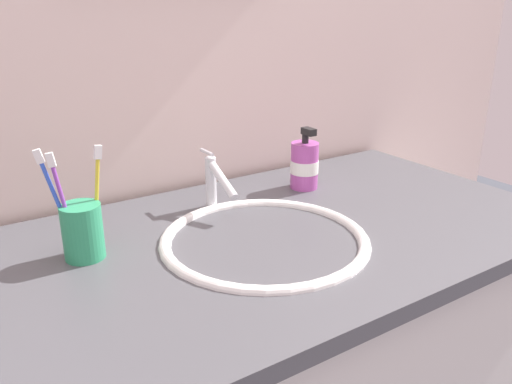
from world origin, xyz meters
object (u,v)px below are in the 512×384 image
toothbrush_purple (63,200)px  toothbrush_yellow (97,192)px  toothbrush_cup (83,232)px  soap_dispenser (304,165)px  faucet (215,180)px  toothbrush_blue (56,198)px

toothbrush_purple → toothbrush_yellow: 0.06m
toothbrush_cup → toothbrush_yellow: bearing=15.4°
soap_dispenser → faucet: bearing=-179.2°
faucet → toothbrush_purple: size_ratio=0.75×
toothbrush_purple → toothbrush_blue: 0.01m
toothbrush_purple → soap_dispenser: bearing=7.0°
toothbrush_purple → toothbrush_blue: (-0.01, 0.01, 0.00)m
toothbrush_cup → toothbrush_blue: size_ratio=0.50×
toothbrush_yellow → soap_dispenser: toothbrush_yellow is taller
toothbrush_cup → toothbrush_purple: toothbrush_purple is taller
faucet → toothbrush_yellow: size_ratio=0.74×
faucet → toothbrush_yellow: (-0.27, -0.06, 0.05)m
toothbrush_blue → toothbrush_yellow: (0.07, -0.00, -0.00)m
toothbrush_yellow → toothbrush_purple: bearing=-175.9°
faucet → soap_dispenser: size_ratio=0.95×
faucet → toothbrush_purple: bearing=-168.5°
faucet → toothbrush_yellow: toothbrush_yellow is taller
faucet → toothbrush_purple: (-0.33, -0.07, 0.05)m
toothbrush_cup → soap_dispenser: bearing=7.8°
toothbrush_purple → toothbrush_blue: toothbrush_blue is taller
faucet → toothbrush_purple: toothbrush_purple is taller
toothbrush_purple → toothbrush_cup: bearing=-12.1°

